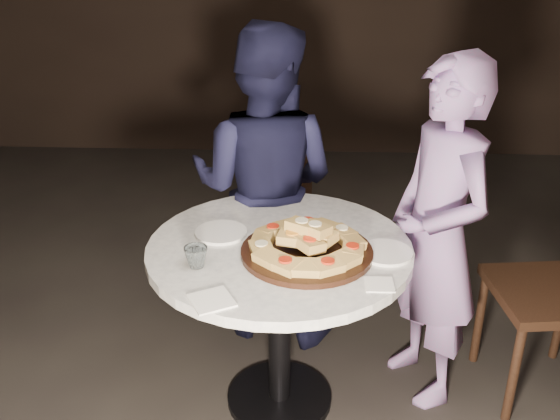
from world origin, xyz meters
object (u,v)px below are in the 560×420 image
Objects in this scene: table at (279,277)px; water_glass at (196,257)px; chair_far at (273,204)px; serving_board at (307,252)px; diner_navy at (264,187)px; diner_teal at (437,237)px; focaccia_pile at (308,241)px.

water_glass reaches higher than table.
table is 1.07m from chair_far.
chair_far reaches higher than serving_board.
diner_navy is at bearing 78.09° from chair_far.
diner_navy reaches higher than serving_board.
diner_navy is 1.03× the size of diner_teal.
chair_far is at bearing 99.94° from serving_board.
serving_board is at bearing -35.02° from table.
serving_board is 0.43m from water_glass.
chair_far is at bearing 80.21° from water_glass.
water_glass is (-0.41, -0.11, 0.03)m from serving_board.
table is at bearing 146.19° from focaccia_pile.
chair_far is (-0.20, 1.13, -0.36)m from focaccia_pile.
chair_far is 1.20m from diner_teal.
focaccia_pile is 0.30× the size of diner_teal.
serving_board is 0.59× the size of chair_far.
focaccia_pile is (0.11, -0.08, 0.21)m from table.
chair_far is at bearing 94.78° from table.
table is at bearing 113.45° from diner_navy.
focaccia_pile is 0.72m from diner_navy.
diner_teal is at bearing 119.76° from chair_far.
table is 0.76× the size of diner_teal.
diner_navy reaches higher than water_glass.
water_glass is 1.02m from diner_teal.
diner_teal reaches higher than serving_board.
table is at bearing -98.99° from diner_teal.
chair_far is 0.56× the size of diner_teal.
chair_far is (-0.09, 1.05, -0.15)m from table.
focaccia_pile is (0.00, 0.00, 0.05)m from serving_board.
serving_board is at bearing -156.98° from focaccia_pile.
serving_board is at bearing 90.06° from chair_far.
serving_board is 0.33× the size of diner_teal.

